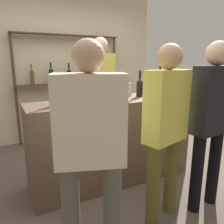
{
  "coord_description": "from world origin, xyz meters",
  "views": [
    {
      "loc": [
        -1.16,
        -2.25,
        1.47
      ],
      "look_at": [
        0.0,
        0.0,
        0.87
      ],
      "focal_mm": 35.0,
      "sensor_mm": 36.0,
      "label": 1
    }
  ],
  "objects_px": {
    "ice_bucket": "(95,90)",
    "server_behind_counter": "(100,86)",
    "counter_bottle_4": "(160,83)",
    "customer_left": "(90,143)",
    "customer_center": "(166,123)",
    "customer_right": "(211,115)",
    "counter_bottle_2": "(140,87)",
    "counter_bottle_3": "(165,85)",
    "counter_bottle_0": "(61,91)",
    "cork_jar": "(128,90)",
    "counter_bottle_1": "(152,87)"
  },
  "relations": [
    {
      "from": "ice_bucket",
      "to": "cork_jar",
      "type": "relative_size",
      "value": 1.48
    },
    {
      "from": "counter_bottle_3",
      "to": "server_behind_counter",
      "type": "bearing_deg",
      "value": 124.97
    },
    {
      "from": "counter_bottle_0",
      "to": "cork_jar",
      "type": "xyz_separation_m",
      "value": [
        0.91,
        0.14,
        -0.05
      ]
    },
    {
      "from": "cork_jar",
      "to": "customer_left",
      "type": "height_order",
      "value": "customer_left"
    },
    {
      "from": "counter_bottle_2",
      "to": "cork_jar",
      "type": "xyz_separation_m",
      "value": [
        -0.1,
        0.12,
        -0.04
      ]
    },
    {
      "from": "counter_bottle_2",
      "to": "ice_bucket",
      "type": "bearing_deg",
      "value": 178.92
    },
    {
      "from": "customer_center",
      "to": "customer_right",
      "type": "xyz_separation_m",
      "value": [
        0.49,
        -0.06,
        0.03
      ]
    },
    {
      "from": "counter_bottle_2",
      "to": "server_behind_counter",
      "type": "height_order",
      "value": "server_behind_counter"
    },
    {
      "from": "ice_bucket",
      "to": "server_behind_counter",
      "type": "bearing_deg",
      "value": 62.08
    },
    {
      "from": "ice_bucket",
      "to": "customer_center",
      "type": "distance_m",
      "value": 0.95
    },
    {
      "from": "ice_bucket",
      "to": "customer_right",
      "type": "bearing_deg",
      "value": -50.72
    },
    {
      "from": "counter_bottle_1",
      "to": "counter_bottle_2",
      "type": "bearing_deg",
      "value": 164.82
    },
    {
      "from": "counter_bottle_1",
      "to": "customer_left",
      "type": "distance_m",
      "value": 1.56
    },
    {
      "from": "counter_bottle_4",
      "to": "customer_left",
      "type": "xyz_separation_m",
      "value": [
        -1.49,
        -1.11,
        -0.24
      ]
    },
    {
      "from": "counter_bottle_2",
      "to": "counter_bottle_3",
      "type": "distance_m",
      "value": 0.4
    },
    {
      "from": "ice_bucket",
      "to": "customer_left",
      "type": "xyz_separation_m",
      "value": [
        -0.46,
        -0.99,
        -0.21
      ]
    },
    {
      "from": "counter_bottle_3",
      "to": "counter_bottle_0",
      "type": "bearing_deg",
      "value": -179.55
    },
    {
      "from": "counter_bottle_4",
      "to": "customer_left",
      "type": "height_order",
      "value": "customer_left"
    },
    {
      "from": "counter_bottle_1",
      "to": "counter_bottle_3",
      "type": "bearing_deg",
      "value": 6.87
    },
    {
      "from": "counter_bottle_0",
      "to": "customer_right",
      "type": "relative_size",
      "value": 0.21
    },
    {
      "from": "counter_bottle_0",
      "to": "counter_bottle_3",
      "type": "relative_size",
      "value": 1.09
    },
    {
      "from": "customer_right",
      "to": "counter_bottle_0",
      "type": "bearing_deg",
      "value": 49.14
    },
    {
      "from": "counter_bottle_3",
      "to": "ice_bucket",
      "type": "xyz_separation_m",
      "value": [
        -1.0,
        0.03,
        -0.0
      ]
    },
    {
      "from": "customer_left",
      "to": "counter_bottle_1",
      "type": "bearing_deg",
      "value": -33.13
    },
    {
      "from": "counter_bottle_4",
      "to": "customer_right",
      "type": "relative_size",
      "value": 0.23
    },
    {
      "from": "counter_bottle_2",
      "to": "counter_bottle_4",
      "type": "relative_size",
      "value": 0.89
    },
    {
      "from": "counter_bottle_4",
      "to": "customer_center",
      "type": "relative_size",
      "value": 0.23
    },
    {
      "from": "counter_bottle_0",
      "to": "customer_right",
      "type": "height_order",
      "value": "customer_right"
    },
    {
      "from": "counter_bottle_2",
      "to": "customer_left",
      "type": "relative_size",
      "value": 0.21
    },
    {
      "from": "counter_bottle_0",
      "to": "cork_jar",
      "type": "bearing_deg",
      "value": 9.01
    },
    {
      "from": "counter_bottle_3",
      "to": "customer_right",
      "type": "distance_m",
      "value": 0.96
    },
    {
      "from": "counter_bottle_2",
      "to": "cork_jar",
      "type": "distance_m",
      "value": 0.16
    },
    {
      "from": "customer_center",
      "to": "customer_right",
      "type": "height_order",
      "value": "customer_right"
    },
    {
      "from": "counter_bottle_1",
      "to": "counter_bottle_2",
      "type": "height_order",
      "value": "counter_bottle_2"
    },
    {
      "from": "counter_bottle_1",
      "to": "server_behind_counter",
      "type": "xyz_separation_m",
      "value": [
        -0.34,
        0.85,
        -0.06
      ]
    },
    {
      "from": "counter_bottle_1",
      "to": "customer_right",
      "type": "relative_size",
      "value": 0.2
    },
    {
      "from": "counter_bottle_0",
      "to": "counter_bottle_4",
      "type": "height_order",
      "value": "counter_bottle_4"
    },
    {
      "from": "counter_bottle_3",
      "to": "server_behind_counter",
      "type": "height_order",
      "value": "server_behind_counter"
    },
    {
      "from": "counter_bottle_4",
      "to": "cork_jar",
      "type": "distance_m",
      "value": 0.53
    },
    {
      "from": "counter_bottle_0",
      "to": "customer_right",
      "type": "xyz_separation_m",
      "value": [
        1.19,
        -0.91,
        -0.19
      ]
    },
    {
      "from": "customer_left",
      "to": "counter_bottle_0",
      "type": "bearing_deg",
      "value": 16.37
    },
    {
      "from": "counter_bottle_4",
      "to": "cork_jar",
      "type": "xyz_separation_m",
      "value": [
        -0.53,
        -0.02,
        -0.06
      ]
    },
    {
      "from": "ice_bucket",
      "to": "customer_right",
      "type": "xyz_separation_m",
      "value": [
        0.78,
        -0.95,
        -0.17
      ]
    },
    {
      "from": "counter_bottle_3",
      "to": "customer_left",
      "type": "relative_size",
      "value": 0.19
    },
    {
      "from": "customer_left",
      "to": "customer_center",
      "type": "bearing_deg",
      "value": -62.45
    },
    {
      "from": "customer_left",
      "to": "counter_bottle_4",
      "type": "bearing_deg",
      "value": -33.61
    },
    {
      "from": "ice_bucket",
      "to": "server_behind_counter",
      "type": "relative_size",
      "value": 0.13
    },
    {
      "from": "counter_bottle_2",
      "to": "customer_center",
      "type": "xyz_separation_m",
      "value": [
        -0.32,
        -0.87,
        -0.2
      ]
    },
    {
      "from": "counter_bottle_2",
      "to": "counter_bottle_3",
      "type": "xyz_separation_m",
      "value": [
        0.4,
        -0.02,
        -0.0
      ]
    },
    {
      "from": "counter_bottle_0",
      "to": "customer_left",
      "type": "relative_size",
      "value": 0.21
    }
  ]
}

